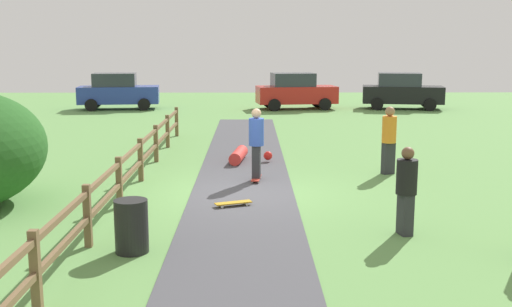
# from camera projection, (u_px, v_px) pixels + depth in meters

# --- Properties ---
(ground_plane) EXTENTS (60.00, 60.00, 0.00)m
(ground_plane) POSITION_uv_depth(u_px,v_px,m) (242.00, 193.00, 14.38)
(ground_plane) COLOR #60934C
(asphalt_path) EXTENTS (2.40, 28.00, 0.02)m
(asphalt_path) POSITION_uv_depth(u_px,v_px,m) (242.00, 192.00, 14.37)
(asphalt_path) COLOR #47474C
(asphalt_path) RESTS_ON ground_plane
(wooden_fence) EXTENTS (0.12, 18.12, 1.10)m
(wooden_fence) POSITION_uv_depth(u_px,v_px,m) (131.00, 165.00, 14.24)
(wooden_fence) COLOR brown
(wooden_fence) RESTS_ON ground_plane
(trash_bin) EXTENTS (0.56, 0.56, 0.90)m
(trash_bin) POSITION_uv_depth(u_px,v_px,m) (131.00, 226.00, 10.21)
(trash_bin) COLOR black
(trash_bin) RESTS_ON ground_plane
(skater_riding) EXTENTS (0.42, 0.82, 1.84)m
(skater_riding) POSITION_uv_depth(u_px,v_px,m) (256.00, 141.00, 15.38)
(skater_riding) COLOR #B23326
(skater_riding) RESTS_ON asphalt_path
(skater_fallen) EXTENTS (1.27, 1.54, 0.36)m
(skater_fallen) POSITION_uv_depth(u_px,v_px,m) (241.00, 155.00, 18.12)
(skater_fallen) COLOR red
(skater_fallen) RESTS_ON asphalt_path
(skateboard_loose) EXTENTS (0.82, 0.47, 0.08)m
(skateboard_loose) POSITION_uv_depth(u_px,v_px,m) (233.00, 203.00, 13.12)
(skateboard_loose) COLOR #BF8C19
(skateboard_loose) RESTS_ON asphalt_path
(bystander_black) EXTENTS (0.45, 0.45, 1.63)m
(bystander_black) POSITION_uv_depth(u_px,v_px,m) (406.00, 187.00, 11.08)
(bystander_black) COLOR #2D2D33
(bystander_black) RESTS_ON ground_plane
(bystander_orange) EXTENTS (0.50, 0.50, 1.81)m
(bystander_orange) POSITION_uv_depth(u_px,v_px,m) (389.00, 137.00, 16.31)
(bystander_orange) COLOR #2D2D33
(bystander_orange) RESTS_ON ground_plane
(parked_car_red) EXTENTS (4.39, 2.44, 1.92)m
(parked_car_red) POSITION_uv_depth(u_px,v_px,m) (296.00, 91.00, 32.69)
(parked_car_red) COLOR red
(parked_car_red) RESTS_ON ground_plane
(parked_car_black) EXTENTS (4.43, 2.53, 1.92)m
(parked_car_black) POSITION_uv_depth(u_px,v_px,m) (402.00, 91.00, 32.75)
(parked_car_black) COLOR black
(parked_car_black) RESTS_ON ground_plane
(parked_car_blue) EXTENTS (4.37, 2.37, 1.92)m
(parked_car_blue) POSITION_uv_depth(u_px,v_px,m) (118.00, 91.00, 32.60)
(parked_car_blue) COLOR #283D99
(parked_car_blue) RESTS_ON ground_plane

